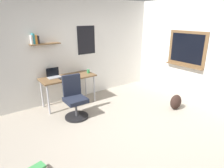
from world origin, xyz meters
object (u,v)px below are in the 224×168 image
at_px(backpack, 176,102).
at_px(coffee_mug, 88,71).
at_px(keyboard, 66,77).
at_px(computer_mouse, 77,75).
at_px(office_chair, 75,100).
at_px(laptop, 54,75).
at_px(desk, 68,80).

bearing_deg(backpack, coffee_mug, 128.15).
height_order(coffee_mug, backpack, coffee_mug).
xyz_separation_m(keyboard, backpack, (2.03, -1.72, -0.57)).
bearing_deg(computer_mouse, backpack, -44.59).
xyz_separation_m(computer_mouse, backpack, (1.75, -1.72, -0.58)).
distance_m(computer_mouse, coffee_mug, 0.36).
relative_size(office_chair, laptop, 3.06).
relative_size(laptop, coffee_mug, 3.37).
distance_m(desk, keyboard, 0.14).
xyz_separation_m(laptop, coffee_mug, (0.87, -0.17, -0.01)).
bearing_deg(backpack, laptop, 139.39).
bearing_deg(computer_mouse, desk, 160.99).
bearing_deg(keyboard, desk, 47.68).
bearing_deg(laptop, coffee_mug, -10.80).
relative_size(computer_mouse, coffee_mug, 1.13).
height_order(desk, backpack, desk).
relative_size(keyboard, backpack, 1.00).
bearing_deg(keyboard, laptop, 137.31).
bearing_deg(coffee_mug, keyboard, -175.50).
xyz_separation_m(laptop, keyboard, (0.23, -0.22, -0.04)).
relative_size(desk, backpack, 3.63).
bearing_deg(computer_mouse, keyboard, 180.00).
distance_m(desk, office_chair, 0.75).
distance_m(laptop, coffee_mug, 0.89).
relative_size(office_chair, coffee_mug, 10.33).
height_order(laptop, backpack, laptop).
bearing_deg(office_chair, laptop, 98.76).
relative_size(desk, coffee_mug, 14.54).
xyz_separation_m(keyboard, coffee_mug, (0.64, 0.05, 0.04)).
bearing_deg(backpack, keyboard, 139.64).
distance_m(computer_mouse, backpack, 2.52).
distance_m(laptop, computer_mouse, 0.56).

